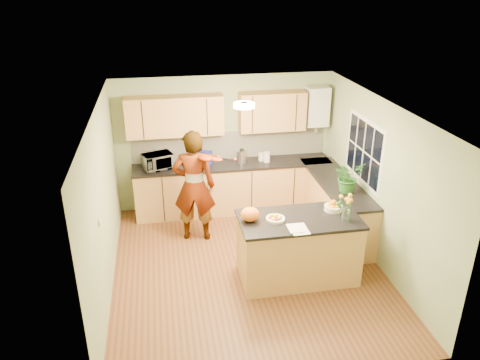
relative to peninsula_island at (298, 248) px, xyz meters
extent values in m
plane|color=brown|center=(-0.67, 0.37, -0.49)|extent=(4.50, 4.50, 0.00)
cube|color=silver|center=(-0.67, 0.37, 2.01)|extent=(4.00, 4.50, 0.02)
cube|color=gray|center=(-0.67, 2.62, 0.76)|extent=(4.00, 0.02, 2.50)
cube|color=gray|center=(-0.67, -1.88, 0.76)|extent=(4.00, 0.02, 2.50)
cube|color=gray|center=(-2.67, 0.37, 0.76)|extent=(0.02, 4.50, 2.50)
cube|color=gray|center=(1.33, 0.37, 0.76)|extent=(0.02, 4.50, 2.50)
cube|color=tan|center=(-0.57, 2.32, -0.04)|extent=(3.60, 0.60, 0.90)
cube|color=black|center=(-0.57, 2.31, 0.43)|extent=(3.64, 0.62, 0.04)
cube|color=tan|center=(1.03, 1.22, -0.04)|extent=(0.60, 2.20, 0.90)
cube|color=black|center=(1.02, 1.22, 0.43)|extent=(0.62, 2.24, 0.04)
cube|color=#EFE6CF|center=(-0.57, 2.60, 0.71)|extent=(3.60, 0.02, 0.52)
cube|color=tan|center=(-1.57, 2.45, 1.36)|extent=(1.70, 0.34, 0.70)
cube|color=tan|center=(0.18, 2.45, 1.36)|extent=(1.20, 0.34, 0.70)
cube|color=silver|center=(1.03, 2.46, 1.41)|extent=(0.40, 0.30, 0.72)
cylinder|color=#B3B3B7|center=(1.03, 2.46, 1.01)|extent=(0.06, 0.06, 0.20)
cube|color=silver|center=(1.32, 0.97, 1.06)|extent=(0.01, 1.30, 1.05)
cube|color=black|center=(1.32, 0.97, 1.06)|extent=(0.01, 1.18, 0.92)
cube|color=silver|center=(-2.66, -0.23, 0.81)|extent=(0.02, 0.09, 0.09)
cylinder|color=#FFEABF|center=(-0.67, 0.67, 1.97)|extent=(0.30, 0.30, 0.06)
cylinder|color=silver|center=(-0.67, 0.67, 2.00)|extent=(0.10, 0.10, 0.02)
cube|color=tan|center=(0.00, 0.00, -0.02)|extent=(1.67, 0.83, 0.94)
cube|color=black|center=(0.00, 0.00, 0.47)|extent=(1.71, 0.88, 0.04)
cylinder|color=beige|center=(-0.35, 0.00, 0.51)|extent=(0.27, 0.27, 0.04)
cylinder|color=beige|center=(0.55, 0.15, 0.53)|extent=(0.26, 0.26, 0.08)
cylinder|color=silver|center=(0.60, -0.18, 0.59)|extent=(0.10, 0.10, 0.20)
ellipsoid|color=orange|center=(-0.70, 0.05, 0.59)|extent=(0.34, 0.32, 0.20)
cube|color=white|center=(-0.10, -0.30, 0.49)|extent=(0.23, 0.32, 0.01)
imported|color=tan|center=(-1.36, 1.41, 0.46)|extent=(0.77, 0.58, 1.90)
imported|color=silver|center=(-1.92, 2.30, 0.59)|extent=(0.59, 0.49, 0.28)
cube|color=#212B99|center=(-1.12, 2.35, 0.57)|extent=(0.37, 0.33, 0.25)
cylinder|color=#B3B3B7|center=(-0.41, 2.32, 0.57)|extent=(0.17, 0.17, 0.24)
sphere|color=black|center=(-0.41, 2.32, 0.73)|extent=(0.09, 0.09, 0.09)
cylinder|color=beige|center=(-0.03, 2.37, 0.52)|extent=(0.11, 0.11, 0.15)
cylinder|color=silver|center=(0.06, 2.28, 0.54)|extent=(0.14, 0.14, 0.19)
imported|color=#2A6822|center=(1.03, 0.80, 0.70)|extent=(0.55, 0.50, 0.51)
camera|label=1|loc=(-1.84, -5.55, 3.62)|focal=35.00mm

